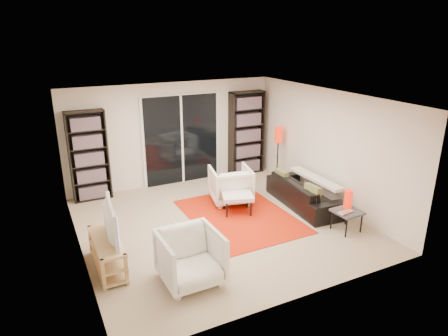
{
  "coord_description": "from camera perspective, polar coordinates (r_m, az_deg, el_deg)",
  "views": [
    {
      "loc": [
        -2.97,
        -6.19,
        3.5
      ],
      "look_at": [
        0.25,
        0.3,
        1.0
      ],
      "focal_mm": 32.0,
      "sensor_mm": 36.0,
      "label": 1
    }
  ],
  "objects": [
    {
      "name": "sofa",
      "position": [
        8.53,
        11.39,
        -3.48
      ],
      "size": [
        0.92,
        2.01,
        0.57
      ],
      "primitive_type": "imported",
      "rotation": [
        0.0,
        0.0,
        1.49
      ],
      "color": "black",
      "rests_on": "floor"
    },
    {
      "name": "laptop",
      "position": [
        7.5,
        17.22,
        -6.2
      ],
      "size": [
        0.36,
        0.26,
        0.03
      ],
      "primitive_type": "imported",
      "rotation": [
        0.0,
        0.0,
        0.16
      ],
      "color": "silver",
      "rests_on": "side_table"
    },
    {
      "name": "wall_right",
      "position": [
        8.57,
        14.53,
        2.86
      ],
      "size": [
        0.02,
        5.0,
        2.4
      ],
      "primitive_type": "cube",
      "color": "silver",
      "rests_on": "ground"
    },
    {
      "name": "floor_lamp",
      "position": [
        9.6,
        7.76,
        3.93
      ],
      "size": [
        0.2,
        0.2,
        1.35
      ],
      "color": "black",
      "rests_on": "floor"
    },
    {
      "name": "table_lamp",
      "position": [
        7.7,
        17.32,
        -4.24
      ],
      "size": [
        0.15,
        0.15,
        0.34
      ],
      "primitive_type": "cylinder",
      "color": "red",
      "rests_on": "side_table"
    },
    {
      "name": "wall_back",
      "position": [
        9.47,
        -7.33,
        4.83
      ],
      "size": [
        5.0,
        0.02,
        2.4
      ],
      "primitive_type": "cube",
      "color": "silver",
      "rests_on": "ground"
    },
    {
      "name": "bookshelf_left",
      "position": [
        8.94,
        -18.75,
        1.61
      ],
      "size": [
        0.8,
        0.3,
        1.95
      ],
      "color": "black",
      "rests_on": "ground"
    },
    {
      "name": "sliding_door",
      "position": [
        9.53,
        -6.08,
        4.05
      ],
      "size": [
        1.92,
        0.08,
        2.16
      ],
      "color": "white",
      "rests_on": "ground"
    },
    {
      "name": "rug",
      "position": [
        8.0,
        2.25,
        -6.86
      ],
      "size": [
        1.9,
        2.56,
        0.01
      ],
      "primitive_type": "cube",
      "rotation": [
        0.0,
        0.0,
        0.01
      ],
      "color": "red",
      "rests_on": "floor"
    },
    {
      "name": "floor",
      "position": [
        7.71,
        -0.68,
        -7.98
      ],
      "size": [
        5.0,
        5.0,
        0.0
      ],
      "primitive_type": "plane",
      "color": "tan",
      "rests_on": "ground"
    },
    {
      "name": "ottoman",
      "position": [
        8.01,
        1.95,
        -4.16
      ],
      "size": [
        0.73,
        0.66,
        0.4
      ],
      "color": "white",
      "rests_on": "floor"
    },
    {
      "name": "armchair_front",
      "position": [
        5.93,
        -4.8,
        -12.64
      ],
      "size": [
        0.86,
        0.89,
        0.79
      ],
      "primitive_type": "imported",
      "rotation": [
        0.0,
        0.0,
        0.02
      ],
      "color": "white",
      "rests_on": "floor"
    },
    {
      "name": "tv",
      "position": [
        6.29,
        -16.61,
        -7.38
      ],
      "size": [
        0.22,
        1.01,
        0.58
      ],
      "primitive_type": "imported",
      "rotation": [
        0.0,
        0.0,
        1.48
      ],
      "color": "black",
      "rests_on": "tv_stand"
    },
    {
      "name": "bookshelf_right",
      "position": [
        10.12,
        3.26,
        5.0
      ],
      "size": [
        0.9,
        0.3,
        2.1
      ],
      "color": "black",
      "rests_on": "ground"
    },
    {
      "name": "armchair_back",
      "position": [
        8.52,
        0.95,
        -2.39
      ],
      "size": [
        0.99,
        1.0,
        0.77
      ],
      "primitive_type": "imported",
      "rotation": [
        0.0,
        0.0,
        2.93
      ],
      "color": "white",
      "rests_on": "floor"
    },
    {
      "name": "side_table",
      "position": [
        7.65,
        17.18,
        -6.16
      ],
      "size": [
        0.49,
        0.49,
        0.4
      ],
      "color": "#424146",
      "rests_on": "floor"
    },
    {
      "name": "tv_stand",
      "position": [
        6.53,
        -16.34,
        -11.55
      ],
      "size": [
        0.38,
        1.19,
        0.5
      ],
      "color": "#DCAF76",
      "rests_on": "floor"
    },
    {
      "name": "ceiling",
      "position": [
        6.95,
        -0.76,
        9.93
      ],
      "size": [
        5.0,
        5.0,
        0.02
      ],
      "primitive_type": "cube",
      "color": "white",
      "rests_on": "wall_back"
    },
    {
      "name": "wall_left",
      "position": [
        6.62,
        -20.63,
        -2.59
      ],
      "size": [
        0.02,
        5.0,
        2.4
      ],
      "primitive_type": "cube",
      "color": "silver",
      "rests_on": "ground"
    },
    {
      "name": "wall_front",
      "position": [
        5.27,
        11.28,
        -7.28
      ],
      "size": [
        5.0,
        0.02,
        2.4
      ],
      "primitive_type": "cube",
      "color": "silver",
      "rests_on": "ground"
    }
  ]
}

